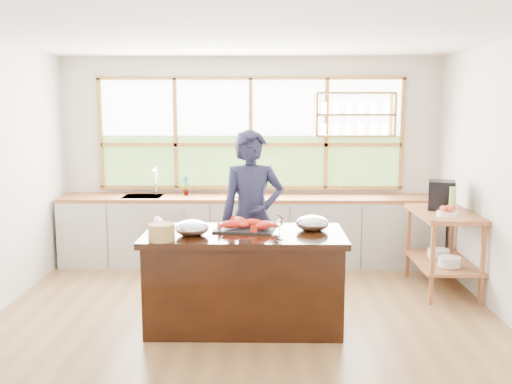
{
  "coord_description": "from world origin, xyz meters",
  "views": [
    {
      "loc": [
        0.19,
        -5.36,
        2.06
      ],
      "look_at": [
        0.1,
        0.15,
        1.23
      ],
      "focal_mm": 40.0,
      "sensor_mm": 36.0,
      "label": 1
    }
  ],
  "objects_px": {
    "wicker_basket": "(162,232)",
    "island": "(244,279)",
    "espresso_machine": "(441,195)",
    "cook": "(252,218)"
  },
  "relations": [
    {
      "from": "wicker_basket",
      "to": "island",
      "type": "bearing_deg",
      "value": 25.1
    },
    {
      "from": "espresso_machine",
      "to": "wicker_basket",
      "type": "bearing_deg",
      "value": -135.68
    },
    {
      "from": "cook",
      "to": "wicker_basket",
      "type": "xyz_separation_m",
      "value": [
        -0.77,
        -0.99,
        0.06
      ]
    },
    {
      "from": "island",
      "to": "espresso_machine",
      "type": "xyz_separation_m",
      "value": [
        2.19,
        1.24,
        0.61
      ]
    },
    {
      "from": "island",
      "to": "wicker_basket",
      "type": "bearing_deg",
      "value": -154.9
    },
    {
      "from": "island",
      "to": "wicker_basket",
      "type": "xyz_separation_m",
      "value": [
        -0.71,
        -0.33,
        0.52
      ]
    },
    {
      "from": "cook",
      "to": "espresso_machine",
      "type": "relative_size",
      "value": 5.6
    },
    {
      "from": "island",
      "to": "wicker_basket",
      "type": "relative_size",
      "value": 7.99
    },
    {
      "from": "island",
      "to": "espresso_machine",
      "type": "bearing_deg",
      "value": 29.52
    },
    {
      "from": "island",
      "to": "espresso_machine",
      "type": "distance_m",
      "value": 2.59
    }
  ]
}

